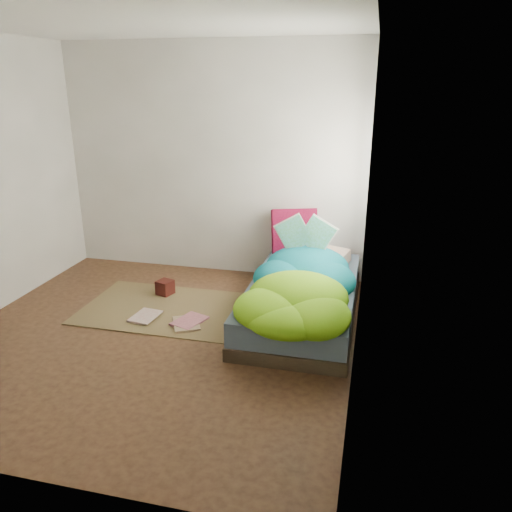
{
  "coord_description": "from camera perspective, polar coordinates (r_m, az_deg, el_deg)",
  "views": [
    {
      "loc": [
        1.81,
        -3.66,
        2.17
      ],
      "look_at": [
        0.75,
        0.75,
        0.57
      ],
      "focal_mm": 35.0,
      "sensor_mm": 36.0,
      "label": 1
    }
  ],
  "objects": [
    {
      "name": "ground",
      "position": [
        4.63,
        -11.45,
        -8.98
      ],
      "size": [
        3.5,
        3.5,
        0.0
      ],
      "primitive_type": "cube",
      "color": "#3A2216",
      "rests_on": "ground"
    },
    {
      "name": "pillow_magenta",
      "position": [
        5.56,
        4.41,
        2.82
      ],
      "size": [
        0.52,
        0.3,
        0.5
      ],
      "primitive_type": "cube",
      "rotation": [
        0.0,
        0.0,
        0.32
      ],
      "color": "#450418",
      "rests_on": "bed"
    },
    {
      "name": "duvet",
      "position": [
        4.52,
        5.03,
        -2.2
      ],
      "size": [
        0.96,
        1.84,
        0.34
      ],
      "primitive_type": null,
      "color": "#07536F",
      "rests_on": "bed"
    },
    {
      "name": "floor_book_b",
      "position": [
        4.85,
        -8.69,
        -7.04
      ],
      "size": [
        0.33,
        0.38,
        0.03
      ],
      "primitive_type": "imported",
      "rotation": [
        0.0,
        0.0,
        -0.34
      ],
      "color": "#C06F7E",
      "rests_on": "rug"
    },
    {
      "name": "pillow_floral",
      "position": [
        5.32,
        7.15,
        -0.11
      ],
      "size": [
        0.68,
        0.55,
        0.13
      ],
      "primitive_type": "cube",
      "rotation": [
        0.0,
        0.0,
        -0.38
      ],
      "color": "beige",
      "rests_on": "bed"
    },
    {
      "name": "wooden_box",
      "position": [
        5.41,
        -10.35,
        -3.54
      ],
      "size": [
        0.19,
        0.19,
        0.15
      ],
      "primitive_type": "cube",
      "rotation": [
        0.0,
        0.0,
        -0.31
      ],
      "color": "black",
      "rests_on": "rug"
    },
    {
      "name": "room_walls",
      "position": [
        4.12,
        -12.77,
        11.38
      ],
      "size": [
        3.54,
        3.54,
        2.62
      ],
      "color": "#BAB8B0",
      "rests_on": "ground"
    },
    {
      "name": "floor_book_c",
      "position": [
        4.74,
        -9.39,
        -7.79
      ],
      "size": [
        0.35,
        0.39,
        0.02
      ],
      "primitive_type": "imported",
      "rotation": [
        0.0,
        0.0,
        0.48
      ],
      "color": "tan",
      "rests_on": "rug"
    },
    {
      "name": "rug",
      "position": [
        5.12,
        -10.45,
        -5.9
      ],
      "size": [
        1.6,
        1.1,
        0.01
      ],
      "primitive_type": "cube",
      "color": "brown",
      "rests_on": "ground"
    },
    {
      "name": "floor_book_a",
      "position": [
        5.01,
        -13.62,
        -6.54
      ],
      "size": [
        0.26,
        0.33,
        0.02
      ],
      "primitive_type": "imported",
      "rotation": [
        0.0,
        0.0,
        -0.12
      ],
      "color": "beige",
      "rests_on": "rug"
    },
    {
      "name": "open_book",
      "position": [
        4.94,
        5.71,
        3.6
      ],
      "size": [
        0.5,
        0.13,
        0.3
      ],
      "primitive_type": null,
      "rotation": [
        0.0,
        0.0,
        0.05
      ],
      "color": "#2B842B",
      "rests_on": "duvet"
    },
    {
      "name": "bed",
      "position": [
        4.85,
        5.3,
        -5.02
      ],
      "size": [
        1.0,
        2.0,
        0.34
      ],
      "color": "#352A1D",
      "rests_on": "ground"
    }
  ]
}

